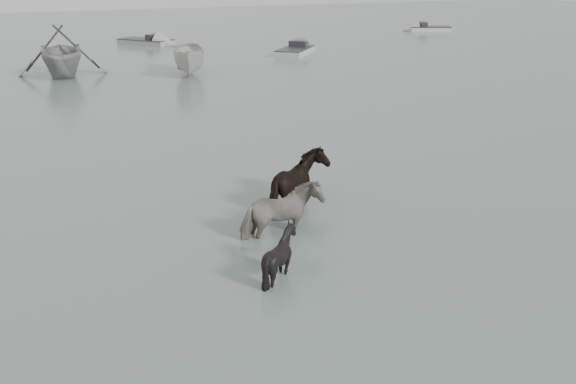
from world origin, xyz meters
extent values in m
plane|color=#556560|center=(0.00, 0.00, 0.00)|extent=(140.00, 140.00, 0.00)
imported|color=black|center=(0.14, 0.47, 0.76)|extent=(1.89, 1.06, 1.52)
imported|color=black|center=(1.25, 1.96, 0.84)|extent=(2.02, 2.13, 1.69)
imported|color=black|center=(-0.59, -1.32, 0.58)|extent=(1.08, 0.96, 1.16)
imported|color=gray|center=(-2.67, 23.59, 1.37)|extent=(4.77, 5.45, 2.75)
imported|color=#B6B5B1|center=(3.48, 21.60, 0.82)|extent=(2.65, 4.54, 1.65)
camera|label=1|loc=(-4.57, -11.40, 5.61)|focal=40.00mm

